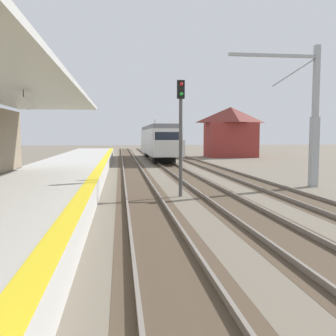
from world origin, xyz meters
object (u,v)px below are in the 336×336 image
Objects in this scene: rail_signal_post at (181,126)px; distant_trackside_house at (231,131)px; approaching_train at (158,141)px; catenary_pylon_far_side at (310,120)px.

distant_trackside_house reaches higher than rail_signal_post.
distant_trackside_house reaches higher than approaching_train.
catenary_pylon_far_side is at bearing -98.24° from distant_trackside_house.
approaching_train is 2.61× the size of catenary_pylon_far_side.
rail_signal_post is 0.69× the size of catenary_pylon_far_side.
approaching_train is 26.69m from rail_signal_post.
distant_trackside_house is (4.11, 28.37, -0.27)m from catenary_pylon_far_side.
rail_signal_post is at bearing -93.60° from approaching_train.
catenary_pylon_far_side is 28.67m from distant_trackside_house.
distant_trackside_house is at bearing 22.96° from approaching_train.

